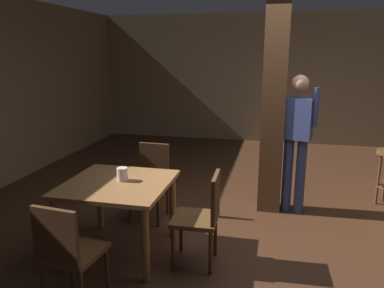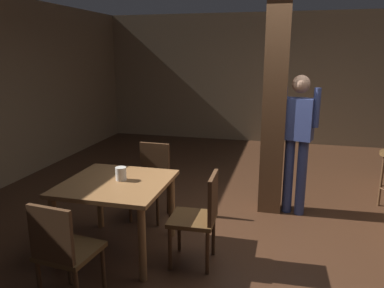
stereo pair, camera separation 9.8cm
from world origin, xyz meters
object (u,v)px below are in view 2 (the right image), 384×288
(napkin_cup, at_px, (121,174))
(standing_person, at_px, (298,135))
(chair_north, at_px, (151,177))
(dining_table, at_px, (117,192))
(chair_east, at_px, (200,214))
(chair_south, at_px, (63,249))

(napkin_cup, distance_m, standing_person, 2.17)
(standing_person, bearing_deg, chair_north, -162.86)
(dining_table, distance_m, napkin_cup, 0.19)
(chair_east, bearing_deg, dining_table, 177.72)
(chair_east, xyz_separation_m, standing_person, (0.87, 1.42, 0.50))
(dining_table, height_order, chair_south, chair_south)
(chair_north, relative_size, standing_person, 0.52)
(dining_table, height_order, chair_north, chair_north)
(standing_person, bearing_deg, napkin_cup, -141.80)
(chair_north, relative_size, napkin_cup, 6.76)
(chair_north, distance_m, napkin_cup, 0.87)
(dining_table, xyz_separation_m, napkin_cup, (0.03, 0.05, 0.18))
(dining_table, relative_size, standing_person, 0.58)
(chair_east, bearing_deg, standing_person, 58.57)
(chair_north, xyz_separation_m, napkin_cup, (-0.01, -0.82, 0.30))
(napkin_cup, bearing_deg, standing_person, 38.20)
(chair_east, xyz_separation_m, chair_south, (-0.88, -0.88, 0.00))
(chair_east, relative_size, chair_south, 1.00)
(chair_east, relative_size, standing_person, 0.52)
(chair_north, xyz_separation_m, standing_person, (1.69, 0.52, 0.50))
(chair_north, height_order, standing_person, standing_person)
(chair_east, distance_m, chair_south, 1.24)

